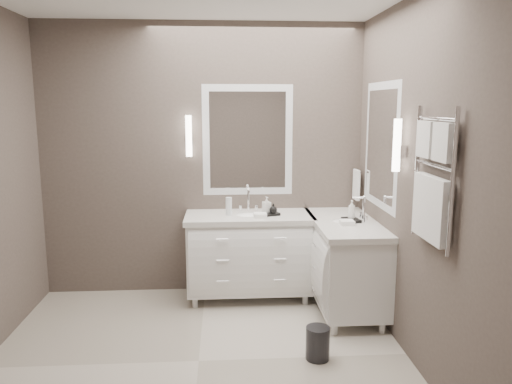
{
  "coord_description": "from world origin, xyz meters",
  "views": [
    {
      "loc": [
        0.2,
        -3.5,
        1.92
      ],
      "look_at": [
        0.48,
        0.7,
        1.17
      ],
      "focal_mm": 35.0,
      "sensor_mm": 36.0,
      "label": 1
    }
  ],
  "objects": [
    {
      "name": "mirror_right",
      "position": [
        1.59,
        0.8,
        1.55
      ],
      "size": [
        0.02,
        0.9,
        1.1
      ],
      "color": "white",
      "rests_on": "wall_right"
    },
    {
      "name": "soap_bottle_c",
      "position": [
        1.37,
        0.87,
        0.96
      ],
      "size": [
        0.07,
        0.07,
        0.17
      ],
      "primitive_type": "imported",
      "rotation": [
        0.0,
        0.0,
        0.06
      ],
      "color": "white",
      "rests_on": "amenity_tray_right"
    },
    {
      "name": "sconce_right",
      "position": [
        1.53,
        0.22,
        1.59
      ],
      "size": [
        0.06,
        0.06,
        0.4
      ],
      "color": "white",
      "rests_on": "wall_right"
    },
    {
      "name": "sconce_back",
      "position": [
        -0.13,
        1.43,
        1.59
      ],
      "size": [
        0.06,
        0.06,
        0.4
      ],
      "color": "white",
      "rests_on": "wall_back"
    },
    {
      "name": "waste_bin",
      "position": [
        0.9,
        -0.03,
        0.13
      ],
      "size": [
        0.21,
        0.21,
        0.25
      ],
      "primitive_type": "cylinder",
      "rotation": [
        0.0,
        0.0,
        -0.17
      ],
      "color": "black",
      "rests_on": "floor"
    },
    {
      "name": "amenity_tray_back",
      "position": [
        0.65,
        1.18,
        0.86
      ],
      "size": [
        0.2,
        0.17,
        0.03
      ],
      "primitive_type": "cube",
      "rotation": [
        0.0,
        0.0,
        0.33
      ],
      "color": "black",
      "rests_on": "vanity_back"
    },
    {
      "name": "towel_ladder",
      "position": [
        1.55,
        -0.4,
        1.39
      ],
      "size": [
        0.06,
        0.58,
        0.9
      ],
      "color": "white",
      "rests_on": "wall_right"
    },
    {
      "name": "wall_front",
      "position": [
        0.0,
        -1.5,
        1.35
      ],
      "size": [
        3.2,
        0.01,
        2.7
      ],
      "primitive_type": "cube",
      "color": "#4D433E",
      "rests_on": "floor"
    },
    {
      "name": "wall_back",
      "position": [
        0.0,
        1.5,
        1.35
      ],
      "size": [
        3.2,
        0.01,
        2.7
      ],
      "primitive_type": "cube",
      "color": "#4D433E",
      "rests_on": "floor"
    },
    {
      "name": "water_bottle",
      "position": [
        0.25,
        1.22,
        0.94
      ],
      "size": [
        0.07,
        0.07,
        0.17
      ],
      "primitive_type": "cylinder",
      "rotation": [
        0.0,
        0.0,
        -0.23
      ],
      "color": "silver",
      "rests_on": "vanity_back"
    },
    {
      "name": "vanity_back",
      "position": [
        0.45,
        1.23,
        0.49
      ],
      "size": [
        1.24,
        0.59,
        0.97
      ],
      "color": "white",
      "rests_on": "floor"
    },
    {
      "name": "wall_right",
      "position": [
        1.6,
        0.0,
        1.35
      ],
      "size": [
        0.01,
        3.0,
        2.7
      ],
      "primitive_type": "cube",
      "color": "#4D433E",
      "rests_on": "floor"
    },
    {
      "name": "floor",
      "position": [
        0.0,
        0.0,
        -0.01
      ],
      "size": [
        3.2,
        3.0,
        0.01
      ],
      "primitive_type": "cube",
      "color": "beige",
      "rests_on": "ground"
    },
    {
      "name": "soap_bottle_a",
      "position": [
        0.62,
        1.2,
        0.95
      ],
      "size": [
        0.09,
        0.09,
        0.15
      ],
      "primitive_type": "imported",
      "rotation": [
        0.0,
        0.0,
        0.35
      ],
      "color": "white",
      "rests_on": "amenity_tray_back"
    },
    {
      "name": "amenity_tray_right",
      "position": [
        1.37,
        0.87,
        0.86
      ],
      "size": [
        0.16,
        0.19,
        0.03
      ],
      "primitive_type": "cube",
      "rotation": [
        0.0,
        0.0,
        0.16
      ],
      "color": "black",
      "rests_on": "vanity_right"
    },
    {
      "name": "towel_bar_corner",
      "position": [
        1.54,
        1.36,
        1.12
      ],
      "size": [
        0.03,
        0.22,
        0.3
      ],
      "color": "white",
      "rests_on": "wall_right"
    },
    {
      "name": "vanity_right",
      "position": [
        1.33,
        0.9,
        0.49
      ],
      "size": [
        0.59,
        1.24,
        0.97
      ],
      "color": "white",
      "rests_on": "floor"
    },
    {
      "name": "soap_bottle_b",
      "position": [
        0.68,
        1.15,
        0.92
      ],
      "size": [
        0.1,
        0.1,
        0.09
      ],
      "primitive_type": "imported",
      "rotation": [
        0.0,
        0.0,
        -0.4
      ],
      "color": "black",
      "rests_on": "amenity_tray_back"
    },
    {
      "name": "mirror_back",
      "position": [
        0.45,
        1.49,
        1.55
      ],
      "size": [
        0.9,
        0.02,
        1.1
      ],
      "color": "white",
      "rests_on": "wall_back"
    }
  ]
}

